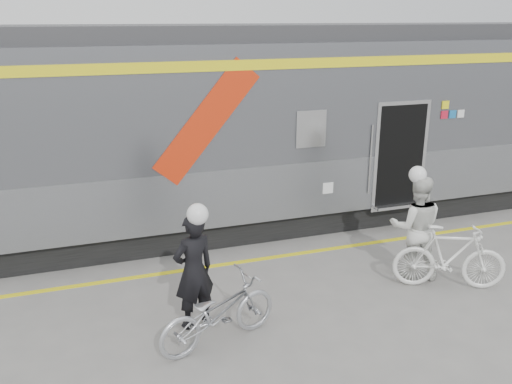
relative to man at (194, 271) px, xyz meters
name	(u,v)px	position (x,y,z in m)	size (l,w,h in m)	color
ground	(281,323)	(1.19, -0.37, -0.86)	(90.00, 90.00, 0.00)	slate
train	(273,125)	(2.61, 3.83, 1.20)	(24.00, 3.17, 4.10)	black
safety_strip	(238,262)	(1.19, 1.78, -0.85)	(24.00, 0.12, 0.01)	yellow
man	(194,271)	(0.00, 0.00, 0.00)	(0.62, 0.41, 1.71)	black
bicycle_left	(218,312)	(0.20, -0.55, -0.38)	(0.63, 1.79, 0.94)	#B4B7BD
woman	(416,227)	(3.86, 0.33, 0.04)	(0.87, 0.68, 1.79)	silver
bicycle_right	(450,257)	(4.16, -0.22, -0.31)	(0.51, 1.80, 1.08)	white
helmet_man	(191,203)	(0.00, 0.00, 1.00)	(0.30, 0.30, 0.30)	white
helmet_woman	(422,167)	(3.86, 0.33, 1.08)	(0.29, 0.29, 0.29)	white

